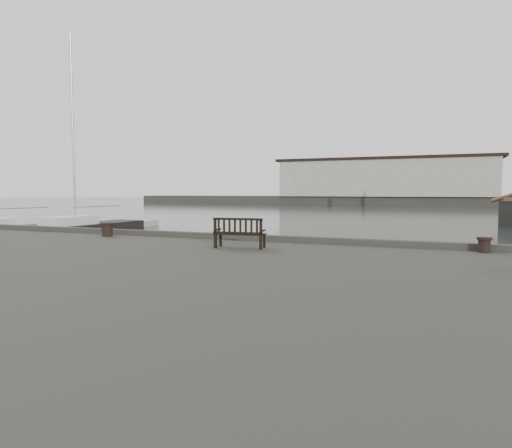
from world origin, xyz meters
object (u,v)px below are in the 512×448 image
Objects in this scene: bench at (240,239)px; bollard_right at (484,245)px; bollard_left at (107,230)px; yacht_c at (81,232)px.

bench is 6.17m from bollard_right.
yacht_c is (-13.02, 12.32, -1.55)m from bollard_left.
bollard_right is (5.97, 1.54, -0.06)m from bench.
yacht_c reaches higher than bollard_right.
bollard_right is at bearing 7.55° from bench.
bollard_left reaches higher than bollard_right.
bench is 3.07× the size of bollard_left.
bollard_left is 1.21× the size of bollard_right.
bench is 3.72× the size of bollard_right.
yacht_c is at bearing 136.58° from bollard_left.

